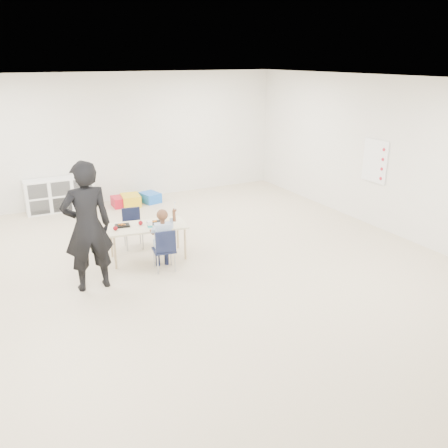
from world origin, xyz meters
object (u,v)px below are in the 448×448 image
adult (87,227)px  chair_near (164,249)px  table (148,242)px  child (164,237)px  cubby_shelf (60,194)px

adult → chair_near: bearing=-175.8°
table → child: child is taller
adult → child: bearing=-175.8°
chair_near → adult: adult is taller
table → adult: (-1.04, -0.63, 0.63)m
table → cubby_shelf: (-0.82, 3.28, 0.06)m
table → cubby_shelf: size_ratio=0.93×
table → adult: adult is taller
chair_near → adult: 1.26m
table → child: (0.07, -0.54, 0.25)m
table → cubby_shelf: bearing=112.1°
table → child: 0.60m
chair_near → cubby_shelf: 3.93m
chair_near → cubby_shelf: bearing=111.2°
table → chair_near: bearing=-74.1°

